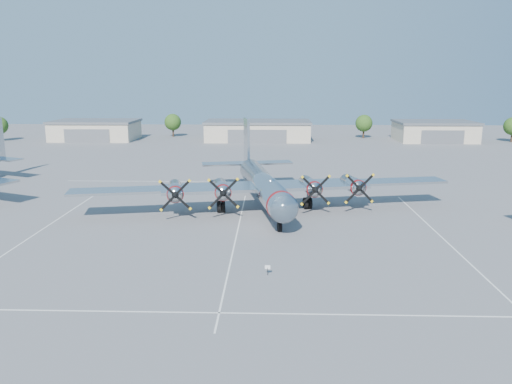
{
  "coord_description": "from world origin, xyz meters",
  "views": [
    {
      "loc": [
        3.68,
        -55.13,
        16.54
      ],
      "look_at": [
        1.89,
        3.52,
        3.2
      ],
      "focal_mm": 35.0,
      "sensor_mm": 36.0,
      "label": 1
    }
  ],
  "objects_px": {
    "hangar_west": "(96,130)",
    "tree_east": "(364,123)",
    "hangar_center": "(258,130)",
    "main_bomber_b29": "(262,207)",
    "hangar_east": "(434,131)",
    "tree_west": "(173,122)",
    "info_placard": "(268,268)"
  },
  "relations": [
    {
      "from": "hangar_center",
      "to": "tree_east",
      "type": "relative_size",
      "value": 4.31
    },
    {
      "from": "hangar_east",
      "to": "main_bomber_b29",
      "type": "distance_m",
      "value": 86.14
    },
    {
      "from": "hangar_west",
      "to": "main_bomber_b29",
      "type": "height_order",
      "value": "hangar_west"
    },
    {
      "from": "tree_east",
      "to": "hangar_west",
      "type": "bearing_deg",
      "value": -175.4
    },
    {
      "from": "hangar_west",
      "to": "tree_east",
      "type": "relative_size",
      "value": 3.4
    },
    {
      "from": "tree_east",
      "to": "main_bomber_b29",
      "type": "height_order",
      "value": "tree_east"
    },
    {
      "from": "tree_west",
      "to": "hangar_west",
      "type": "bearing_deg",
      "value": -158.11
    },
    {
      "from": "hangar_west",
      "to": "tree_west",
      "type": "bearing_deg",
      "value": 21.89
    },
    {
      "from": "tree_east",
      "to": "info_placard",
      "type": "bearing_deg",
      "value": -104.49
    },
    {
      "from": "tree_east",
      "to": "main_bomber_b29",
      "type": "distance_m",
      "value": 83.89
    },
    {
      "from": "hangar_east",
      "to": "tree_west",
      "type": "height_order",
      "value": "tree_west"
    },
    {
      "from": "hangar_center",
      "to": "tree_east",
      "type": "distance_m",
      "value": 30.64
    },
    {
      "from": "hangar_west",
      "to": "hangar_east",
      "type": "bearing_deg",
      "value": 0.0
    },
    {
      "from": "hangar_west",
      "to": "main_bomber_b29",
      "type": "bearing_deg",
      "value": -56.97
    },
    {
      "from": "hangar_center",
      "to": "main_bomber_b29",
      "type": "bearing_deg",
      "value": -88.02
    },
    {
      "from": "hangar_center",
      "to": "info_placard",
      "type": "relative_size",
      "value": 31.81
    },
    {
      "from": "hangar_west",
      "to": "tree_west",
      "type": "distance_m",
      "value": 21.61
    },
    {
      "from": "hangar_center",
      "to": "hangar_east",
      "type": "bearing_deg",
      "value": 0.0
    },
    {
      "from": "tree_east",
      "to": "main_bomber_b29",
      "type": "xyz_separation_m",
      "value": [
        -27.47,
        -79.15,
        -4.22
      ]
    },
    {
      "from": "tree_west",
      "to": "tree_east",
      "type": "distance_m",
      "value": 55.04
    },
    {
      "from": "hangar_west",
      "to": "info_placard",
      "type": "relative_size",
      "value": 25.14
    },
    {
      "from": "hangar_center",
      "to": "tree_west",
      "type": "distance_m",
      "value": 26.3
    },
    {
      "from": "hangar_center",
      "to": "tree_east",
      "type": "bearing_deg",
      "value": 11.38
    },
    {
      "from": "hangar_west",
      "to": "info_placard",
      "type": "height_order",
      "value": "hangar_west"
    },
    {
      "from": "main_bomber_b29",
      "to": "hangar_center",
      "type": "bearing_deg",
      "value": 80.98
    },
    {
      "from": "hangar_west",
      "to": "hangar_east",
      "type": "xyz_separation_m",
      "value": [
        93.0,
        0.0,
        0.0
      ]
    },
    {
      "from": "tree_west",
      "to": "tree_east",
      "type": "xyz_separation_m",
      "value": [
        55.0,
        -2.0,
        0.0
      ]
    },
    {
      "from": "hangar_center",
      "to": "main_bomber_b29",
      "type": "height_order",
      "value": "hangar_center"
    },
    {
      "from": "main_bomber_b29",
      "to": "hangar_east",
      "type": "bearing_deg",
      "value": 47.12
    },
    {
      "from": "tree_west",
      "to": "main_bomber_b29",
      "type": "xyz_separation_m",
      "value": [
        27.53,
        -81.15,
        -4.22
      ]
    },
    {
      "from": "tree_east",
      "to": "info_placard",
      "type": "xyz_separation_m",
      "value": [
        -26.55,
        -102.76,
        -3.59
      ]
    },
    {
      "from": "tree_east",
      "to": "tree_west",
      "type": "bearing_deg",
      "value": 177.92
    }
  ]
}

